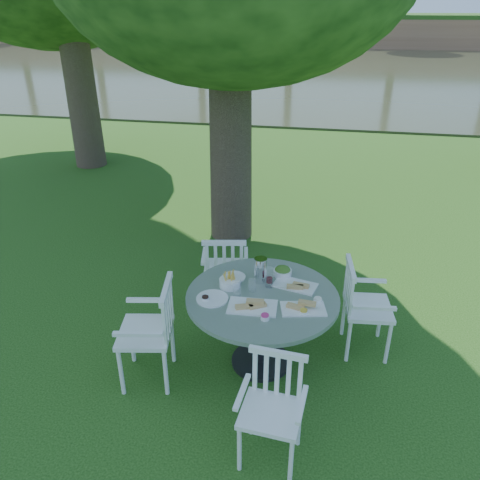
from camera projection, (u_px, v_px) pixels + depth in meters
The scene contains 8 objects.
ground at pixel (236, 317), 5.17m from camera, with size 140.00×140.00×0.00m, color #143C0C.
table at pixel (262, 309), 4.23m from camera, with size 1.37×1.37×0.77m.
chair_ne at pixel (359, 301), 4.46m from camera, with size 0.49×0.52×0.93m.
chair_nw at pixel (225, 268), 5.07m from camera, with size 0.54×0.51×0.91m.
chair_sw at pixel (156, 326), 4.08m from camera, with size 0.55×0.57×0.98m.
chair_se at pixel (274, 399), 3.41m from camera, with size 0.46×0.44×0.86m.
tableware at pixel (259, 285), 4.23m from camera, with size 1.14×0.86×0.24m.
river at pixel (323, 70), 25.34m from camera, with size 100.00×28.00×0.12m, color #303620.
Camera 1 is at (0.87, -4.15, 3.07)m, focal length 35.00 mm.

